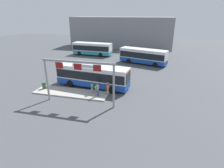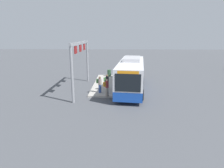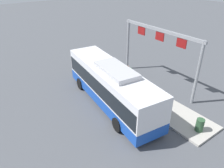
{
  "view_description": "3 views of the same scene",
  "coord_description": "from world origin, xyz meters",
  "px_view_note": "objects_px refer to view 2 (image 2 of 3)",
  "views": [
    {
      "loc": [
        8.82,
        -23.34,
        10.06
      ],
      "look_at": [
        3.2,
        -1.28,
        1.2
      ],
      "focal_mm": 29.47,
      "sensor_mm": 36.0,
      "label": 1
    },
    {
      "loc": [
        20.36,
        -1.31,
        5.85
      ],
      "look_at": [
        3.22,
        -1.96,
        1.43
      ],
      "focal_mm": 30.68,
      "sensor_mm": 36.0,
      "label": 2
    },
    {
      "loc": [
        -11.69,
        8.36,
        9.72
      ],
      "look_at": [
        0.95,
        -0.8,
        1.1
      ],
      "focal_mm": 34.36,
      "sensor_mm": 36.0,
      "label": 3
    }
  ],
  "objects_px": {
    "person_boarding": "(107,87)",
    "trash_bin": "(109,73)",
    "person_waiting_mid": "(100,84)",
    "person_waiting_near": "(107,82)",
    "bus_main": "(131,73)"
  },
  "relations": [
    {
      "from": "person_waiting_near",
      "to": "person_waiting_mid",
      "type": "relative_size",
      "value": 1.0
    },
    {
      "from": "person_boarding",
      "to": "trash_bin",
      "type": "distance_m",
      "value": 9.13
    },
    {
      "from": "bus_main",
      "to": "person_waiting_near",
      "type": "relative_size",
      "value": 6.43
    },
    {
      "from": "person_waiting_near",
      "to": "person_boarding",
      "type": "bearing_deg",
      "value": -99.91
    },
    {
      "from": "person_boarding",
      "to": "trash_bin",
      "type": "xyz_separation_m",
      "value": [
        -9.12,
        -0.24,
        -0.44
      ]
    },
    {
      "from": "person_waiting_mid",
      "to": "person_waiting_near",
      "type": "bearing_deg",
      "value": 82.08
    },
    {
      "from": "person_boarding",
      "to": "person_waiting_mid",
      "type": "relative_size",
      "value": 1.0
    },
    {
      "from": "bus_main",
      "to": "person_boarding",
      "type": "bearing_deg",
      "value": -33.82
    },
    {
      "from": "person_waiting_near",
      "to": "bus_main",
      "type": "bearing_deg",
      "value": 5.59
    },
    {
      "from": "trash_bin",
      "to": "person_waiting_near",
      "type": "bearing_deg",
      "value": 0.97
    },
    {
      "from": "bus_main",
      "to": "person_waiting_near",
      "type": "xyz_separation_m",
      "value": [
        0.88,
        -2.6,
        -0.76
      ]
    },
    {
      "from": "person_waiting_mid",
      "to": "trash_bin",
      "type": "bearing_deg",
      "value": 113.95
    },
    {
      "from": "bus_main",
      "to": "person_waiting_mid",
      "type": "bearing_deg",
      "value": -54.53
    },
    {
      "from": "person_waiting_near",
      "to": "trash_bin",
      "type": "relative_size",
      "value": 1.86
    },
    {
      "from": "bus_main",
      "to": "trash_bin",
      "type": "distance_m",
      "value": 6.87
    }
  ]
}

